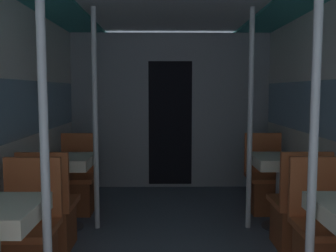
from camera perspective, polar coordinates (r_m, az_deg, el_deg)
wall_left at (r=3.49m, az=-24.11°, el=0.21°), size 0.05×6.35×2.28m
bulkhead_far at (r=5.56m, az=0.34°, el=2.26°), size 2.91×0.09×2.28m
chair_left_far_0 at (r=3.13m, az=-20.74°, el=-16.70°), size 0.45×0.45×0.92m
support_pole_left_0 at (r=2.32m, az=-18.33°, el=-2.37°), size 0.05×0.05×2.28m
dining_table_left_1 at (r=4.05m, az=-15.48°, el=-6.09°), size 0.56×0.56×0.76m
chair_left_near_1 at (r=3.65m, az=-17.51°, el=-13.38°), size 0.45×0.45×0.92m
chair_left_far_1 at (r=4.63m, az=-13.67°, el=-9.25°), size 0.45×0.45×0.92m
support_pole_left_1 at (r=3.91m, az=-11.01°, el=0.88°), size 0.05×0.05×2.28m
chair_right_far_0 at (r=3.20m, az=22.76°, el=-16.31°), size 0.45×0.45×0.92m
support_pole_right_0 at (r=2.38m, az=21.31°, el=-2.27°), size 0.05×0.05×2.28m
dining_table_right_1 at (r=4.10m, az=16.76°, el=-5.99°), size 0.56×0.56×0.76m
chair_right_near_1 at (r=3.71m, az=19.09°, el=-13.14°), size 0.45×0.45×0.92m
chair_right_far_1 at (r=4.68m, az=14.68°, el=-9.14°), size 0.45×0.45×0.92m
support_pole_right_1 at (r=3.95m, az=12.41°, el=0.89°), size 0.05×0.05×2.28m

